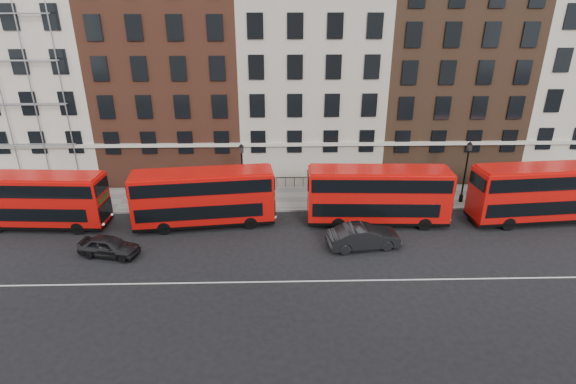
{
  "coord_description": "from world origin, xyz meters",
  "views": [
    {
      "loc": [
        -3.16,
        -25.19,
        16.01
      ],
      "look_at": [
        -2.39,
        5.0,
        3.0
      ],
      "focal_mm": 28.0,
      "sensor_mm": 36.0,
      "label": 1
    }
  ],
  "objects_px": {
    "bus_b": "(203,197)",
    "car_front": "(364,237)",
    "car_rear": "(109,246)",
    "bus_d": "(542,192)",
    "bus_c": "(378,195)",
    "bus_a": "(36,200)"
  },
  "relations": [
    {
      "from": "bus_d",
      "to": "car_front",
      "type": "xyz_separation_m",
      "value": [
        -14.27,
        -3.68,
        -1.62
      ]
    },
    {
      "from": "bus_b",
      "to": "bus_a",
      "type": "bearing_deg",
      "value": 173.56
    },
    {
      "from": "bus_c",
      "to": "car_front",
      "type": "bearing_deg",
      "value": -111.54
    },
    {
      "from": "bus_b",
      "to": "car_front",
      "type": "bearing_deg",
      "value": -24.13
    },
    {
      "from": "car_front",
      "to": "bus_d",
      "type": "bearing_deg",
      "value": -83.8
    },
    {
      "from": "bus_b",
      "to": "car_rear",
      "type": "relative_size",
      "value": 2.61
    },
    {
      "from": "car_rear",
      "to": "bus_d",
      "type": "bearing_deg",
      "value": -69.34
    },
    {
      "from": "bus_a",
      "to": "car_front",
      "type": "relative_size",
      "value": 2.02
    },
    {
      "from": "bus_d",
      "to": "bus_b",
      "type": "bearing_deg",
      "value": 175.15
    },
    {
      "from": "bus_c",
      "to": "bus_a",
      "type": "bearing_deg",
      "value": -177.78
    },
    {
      "from": "bus_a",
      "to": "bus_b",
      "type": "distance_m",
      "value": 12.4
    },
    {
      "from": "bus_c",
      "to": "bus_b",
      "type": "bearing_deg",
      "value": -177.76
    },
    {
      "from": "bus_a",
      "to": "car_rear",
      "type": "bearing_deg",
      "value": -30.06
    },
    {
      "from": "bus_a",
      "to": "car_rear",
      "type": "xyz_separation_m",
      "value": [
        6.57,
        -4.3,
        -1.59
      ]
    },
    {
      "from": "car_rear",
      "to": "car_front",
      "type": "distance_m",
      "value": 17.36
    },
    {
      "from": "bus_c",
      "to": "car_rear",
      "type": "height_order",
      "value": "bus_c"
    },
    {
      "from": "bus_b",
      "to": "car_rear",
      "type": "height_order",
      "value": "bus_b"
    },
    {
      "from": "bus_c",
      "to": "bus_d",
      "type": "xyz_separation_m",
      "value": [
        12.65,
        -0.0,
        0.05
      ]
    },
    {
      "from": "bus_c",
      "to": "bus_d",
      "type": "height_order",
      "value": "bus_d"
    },
    {
      "from": "bus_c",
      "to": "car_front",
      "type": "height_order",
      "value": "bus_c"
    },
    {
      "from": "bus_b",
      "to": "bus_c",
      "type": "height_order",
      "value": "bus_c"
    },
    {
      "from": "bus_a",
      "to": "bus_d",
      "type": "relative_size",
      "value": 0.93
    }
  ]
}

